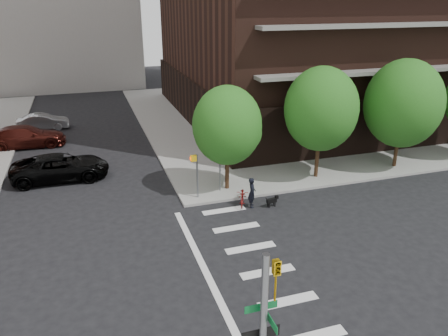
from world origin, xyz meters
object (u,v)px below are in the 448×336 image
parked_car_maroon (26,137)px  parked_car_silver (43,122)px  parked_car_black (61,167)px  scooter (243,196)px  dog_walker (252,192)px

parked_car_maroon → parked_car_silver: bearing=-11.0°
parked_car_black → scooter: parked_car_black is taller
parked_car_black → dog_walker: bearing=-124.9°
scooter → dog_walker: 0.73m
parked_car_black → parked_car_silver: size_ratio=1.38×
parked_car_maroon → dog_walker: 19.74m
dog_walker → scooter: bearing=52.1°
parked_car_maroon → scooter: 19.13m
parked_car_maroon → scooter: parked_car_maroon is taller
parked_car_silver → parked_car_black: bearing=-173.2°
parked_car_maroon → dog_walker: bearing=-138.9°
parked_car_silver → scooter: 22.34m
parked_car_black → scooter: bearing=-124.0°
parked_car_black → parked_car_silver: (-1.75, 12.30, -0.12)m
parked_car_black → dog_walker: 12.51m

